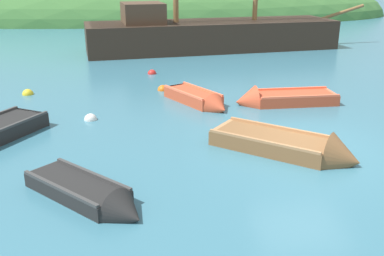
{
  "coord_description": "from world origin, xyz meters",
  "views": [
    {
      "loc": [
        -4.02,
        -10.33,
        4.42
      ],
      "look_at": [
        -2.88,
        1.53,
        0.12
      ],
      "focal_mm": 41.02,
      "sensor_mm": 36.0,
      "label": 1
    }
  ],
  "objects": [
    {
      "name": "buoy_white",
      "position": [
        -5.94,
        2.91,
        0.0
      ],
      "size": [
        0.4,
        0.4,
        0.4
      ],
      "primitive_type": "sphere",
      "color": "white",
      "rests_on": "ground"
    },
    {
      "name": "rowboat_portside",
      "position": [
        -0.44,
        -0.33,
        0.14
      ],
      "size": [
        3.75,
        3.29,
        1.22
      ],
      "rotation": [
        0.0,
        0.0,
        5.63
      ],
      "color": "brown",
      "rests_on": "ground"
    },
    {
      "name": "ground_plane",
      "position": [
        0.0,
        0.0,
        0.0
      ],
      "size": [
        120.0,
        120.0,
        0.0
      ],
      "primitive_type": "plane",
      "color": "teal"
    },
    {
      "name": "buoy_orange",
      "position": [
        -3.57,
        6.29,
        0.0
      ],
      "size": [
        0.41,
        0.41,
        0.41
      ],
      "primitive_type": "sphere",
      "color": "orange",
      "rests_on": "ground"
    },
    {
      "name": "rowboat_center",
      "position": [
        0.41,
        4.06,
        0.12
      ],
      "size": [
        3.57,
        1.28,
        1.12
      ],
      "rotation": [
        0.0,
        0.0,
        3.18
      ],
      "color": "#C64C2D",
      "rests_on": "ground"
    },
    {
      "name": "rowboat_near_dock",
      "position": [
        -5.29,
        -2.34,
        0.1
      ],
      "size": [
        2.8,
        2.75,
        0.87
      ],
      "rotation": [
        0.0,
        0.0,
        5.52
      ],
      "color": "black",
      "rests_on": "ground"
    },
    {
      "name": "rowboat_outer_left",
      "position": [
        -2.35,
        4.26,
        0.13
      ],
      "size": [
        2.27,
        3.0,
        0.87
      ],
      "rotation": [
        0.0,
        0.0,
        5.25
      ],
      "color": "#C64C2D",
      "rests_on": "ground"
    },
    {
      "name": "shore_hill",
      "position": [
        -6.56,
        35.37,
        0.0
      ],
      "size": [
        53.94,
        19.2,
        10.7
      ],
      "primitive_type": "ellipsoid",
      "color": "#477F3D",
      "rests_on": "ground"
    },
    {
      "name": "buoy_red",
      "position": [
        -3.96,
        9.2,
        0.0
      ],
      "size": [
        0.39,
        0.39,
        0.39
      ],
      "primitive_type": "sphere",
      "color": "red",
      "rests_on": "ground"
    },
    {
      "name": "buoy_yellow",
      "position": [
        -8.66,
        6.15,
        0.0
      ],
      "size": [
        0.41,
        0.41,
        0.41
      ],
      "primitive_type": "sphere",
      "color": "yellow",
      "rests_on": "ground"
    },
    {
      "name": "sailing_ship",
      "position": [
        -0.53,
        15.3,
        0.59
      ],
      "size": [
        17.18,
        5.91,
        11.35
      ],
      "rotation": [
        0.0,
        0.0,
        0.16
      ],
      "color": "#38281E",
      "rests_on": "ground"
    }
  ]
}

